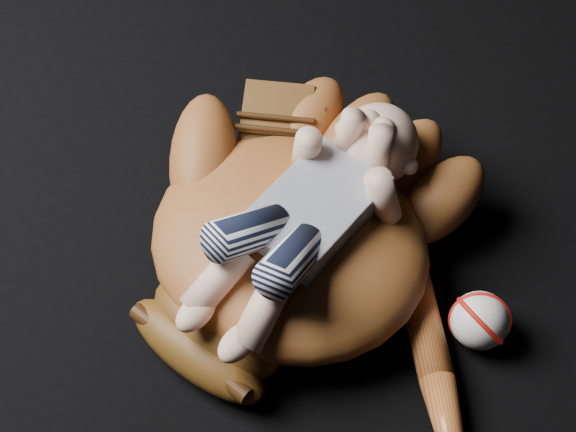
% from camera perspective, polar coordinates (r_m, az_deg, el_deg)
% --- Properties ---
extents(baseball_glove, '(0.52, 0.57, 0.16)m').
position_cam_1_polar(baseball_glove, '(1.12, 0.09, -1.15)').
color(baseball_glove, brown).
rests_on(baseball_glove, ground).
extents(newborn_baby, '(0.22, 0.42, 0.16)m').
position_cam_1_polar(newborn_baby, '(1.06, 0.73, -0.27)').
color(newborn_baby, '#E1AC91').
rests_on(newborn_baby, baseball_glove).
extents(baseball_bat, '(0.33, 0.40, 0.04)m').
position_cam_1_polar(baseball_bat, '(1.09, 9.92, -11.65)').
color(baseball_bat, '#AA5120').
rests_on(baseball_bat, ground).
extents(baseball, '(0.08, 0.08, 0.07)m').
position_cam_1_polar(baseball, '(1.13, 12.30, -6.62)').
color(baseball, white).
rests_on(baseball, ground).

